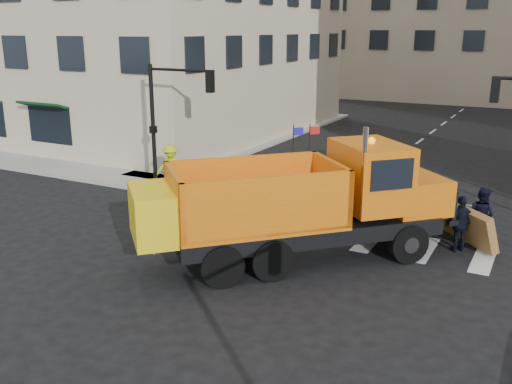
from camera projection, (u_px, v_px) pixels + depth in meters
The scene contains 10 objects.
ground at pixel (220, 288), 15.62m from camera, with size 120.00×120.00×0.00m, color black.
sidewalk_back at pixel (332, 204), 22.80m from camera, with size 64.00×5.00×0.15m, color gray.
traffic_light_left at pixel (153, 127), 24.86m from camera, with size 0.18×0.18×5.40m, color black.
crowd_barriers at pixel (306, 196), 22.25m from camera, with size 12.60×0.60×1.10m, color #9EA0A5, non-canonical shape.
plow_truck at pixel (297, 201), 17.02m from camera, with size 9.72×9.78×4.23m.
cop_a at pixel (415, 205), 19.64m from camera, with size 0.73×0.48×2.01m, color black.
cop_b at pixel (481, 215), 18.69m from camera, with size 0.92×0.72×1.89m, color black.
cop_c at pixel (460, 224), 17.98m from camera, with size 1.07×0.45×1.82m, color black.
worker at pixel (171, 167), 24.38m from camera, with size 1.27×0.73×1.96m, color #B9C216.
newspaper_box at pixel (442, 197), 21.53m from camera, with size 0.45×0.40×1.10m, color #980B0C.
Camera 1 is at (7.60, -12.14, 6.84)m, focal length 40.00 mm.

